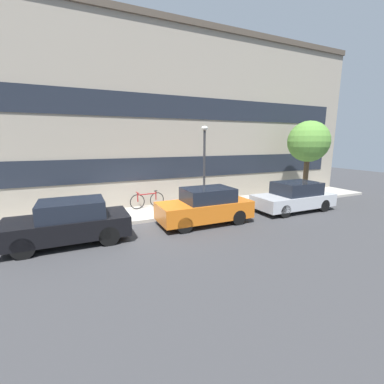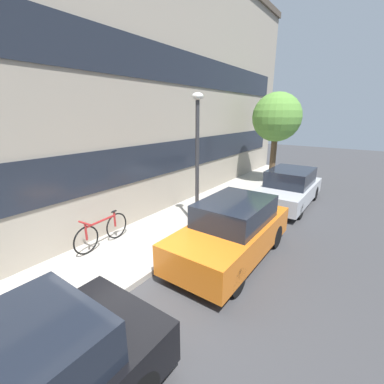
{
  "view_description": "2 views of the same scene",
  "coord_description": "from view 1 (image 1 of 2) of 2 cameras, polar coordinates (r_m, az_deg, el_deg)",
  "views": [
    {
      "loc": [
        -2.55,
        -10.14,
        3.36
      ],
      "look_at": [
        2.22,
        0.39,
        1.06
      ],
      "focal_mm": 24.0,
      "sensor_mm": 36.0,
      "label": 1
    },
    {
      "loc": [
        -3.12,
        -3.6,
        3.49
      ],
      "look_at": [
        2.37,
        0.32,
        1.43
      ],
      "focal_mm": 24.0,
      "sensor_mm": 36.0,
      "label": 2
    }
  ],
  "objects": [
    {
      "name": "ground_plane",
      "position": [
        10.98,
        -9.83,
        -6.74
      ],
      "size": [
        56.0,
        56.0,
        0.0
      ],
      "primitive_type": "plane",
      "color": "#38383A"
    },
    {
      "name": "rowhouse_facade",
      "position": [
        13.23,
        -13.72,
        16.21
      ],
      "size": [
        28.0,
        1.02,
        9.13
      ],
      "color": "gray",
      "rests_on": "ground_plane"
    },
    {
      "name": "sidewalk_strip",
      "position": [
        12.05,
        -11.27,
        -4.82
      ],
      "size": [
        28.0,
        2.35,
        0.14
      ],
      "color": "#A8A399",
      "rests_on": "ground_plane"
    },
    {
      "name": "lamp_post",
      "position": [
        12.0,
        2.76,
        7.61
      ],
      "size": [
        0.32,
        0.32,
        3.9
      ],
      "color": "#2D2D30",
      "rests_on": "sidewalk_strip"
    },
    {
      "name": "bicycle",
      "position": [
        12.71,
        -9.91,
        -1.7
      ],
      "size": [
        1.72,
        0.44,
        0.83
      ],
      "rotation": [
        0.0,
        0.0,
        3.23
      ],
      "color": "black",
      "rests_on": "sidewalk_strip"
    },
    {
      "name": "parked_car_black",
      "position": [
        9.47,
        -25.62,
        -6.08
      ],
      "size": [
        3.86,
        1.7,
        1.45
      ],
      "rotation": [
        0.0,
        0.0,
        3.14
      ],
      "color": "black",
      "rests_on": "ground_plane"
    },
    {
      "name": "street_tree",
      "position": [
        15.96,
        24.48,
        10.06
      ],
      "size": [
        2.27,
        2.27,
        4.34
      ],
      "color": "brown",
      "rests_on": "sidewalk_strip"
    },
    {
      "name": "parked_car_silver",
      "position": [
        13.48,
        21.74,
        -0.99
      ],
      "size": [
        4.0,
        1.7,
        1.41
      ],
      "rotation": [
        0.0,
        0.0,
        3.14
      ],
      "color": "#B2B5BA",
      "rests_on": "ground_plane"
    },
    {
      "name": "parked_car_orange",
      "position": [
        10.57,
        2.96,
        -3.18
      ],
      "size": [
        3.84,
        1.64,
        1.48
      ],
      "rotation": [
        0.0,
        0.0,
        3.14
      ],
      "color": "#D16619",
      "rests_on": "ground_plane"
    },
    {
      "name": "fire_hydrant",
      "position": [
        10.91,
        -23.8,
        -5.06
      ],
      "size": [
        0.49,
        0.27,
        0.68
      ],
      "color": "gold",
      "rests_on": "sidewalk_strip"
    }
  ]
}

